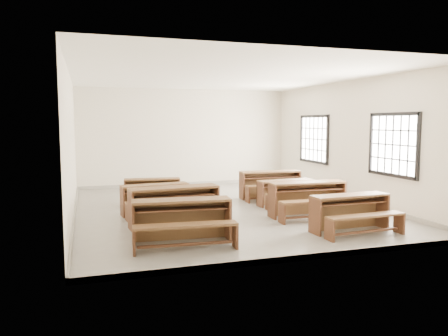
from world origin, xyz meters
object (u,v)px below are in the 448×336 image
object	(u,v)px
desk_set_5	(308,196)
desk_set_0	(182,218)
desk_set_2	(156,197)
desk_set_1	(175,204)
desk_set_4	(351,210)
desk_set_6	(286,191)
desk_set_7	(271,183)
desk_set_3	(152,189)

from	to	relation	value
desk_set_5	desk_set_0	bearing A→B (deg)	-156.44
desk_set_2	desk_set_1	bearing A→B (deg)	-89.00
desk_set_0	desk_set_2	world-z (taller)	desk_set_0
desk_set_0	desk_set_4	distance (m)	3.29
desk_set_6	desk_set_2	bearing A→B (deg)	178.26
desk_set_2	desk_set_6	xyz separation A→B (m)	(3.32, 0.08, -0.02)
desk_set_1	desk_set_4	distance (m)	3.46
desk_set_7	desk_set_2	bearing A→B (deg)	-158.20
desk_set_6	desk_set_7	size ratio (longest dim) A/B	0.86
desk_set_6	desk_set_7	bearing A→B (deg)	84.16
desk_set_5	desk_set_4	bearing A→B (deg)	-83.36
desk_set_3	desk_set_5	size ratio (longest dim) A/B	0.86
desk_set_1	desk_set_5	distance (m)	3.04
desk_set_4	desk_set_1	bearing A→B (deg)	153.52
desk_set_3	desk_set_6	xyz separation A→B (m)	(3.19, -1.35, 0.00)
desk_set_0	desk_set_5	size ratio (longest dim) A/B	1.01
desk_set_2	desk_set_6	distance (m)	3.32
desk_set_1	desk_set_4	size ratio (longest dim) A/B	1.16
desk_set_0	desk_set_1	bearing A→B (deg)	89.05
desk_set_3	desk_set_1	bearing A→B (deg)	-82.07
desk_set_4	desk_set_7	bearing A→B (deg)	86.97
desk_set_4	desk_set_3	bearing A→B (deg)	125.12
desk_set_1	desk_set_7	distance (m)	4.05
desk_set_1	desk_set_5	world-z (taller)	desk_set_1
desk_set_1	desk_set_7	world-z (taller)	desk_set_1
desk_set_0	desk_set_1	size ratio (longest dim) A/B	0.94
desk_set_3	desk_set_6	size ratio (longest dim) A/B	1.01
desk_set_6	desk_set_4	bearing A→B (deg)	-92.52
desk_set_1	desk_set_4	xyz separation A→B (m)	(3.17, -1.39, -0.06)
desk_set_6	desk_set_3	bearing A→B (deg)	154.01
desk_set_3	desk_set_5	world-z (taller)	desk_set_5
desk_set_1	desk_set_0	bearing A→B (deg)	-101.24
desk_set_1	desk_set_4	world-z (taller)	desk_set_1
desk_set_7	desk_set_0	bearing A→B (deg)	-129.01
desk_set_3	desk_set_4	bearing A→B (deg)	-45.37
desk_set_2	desk_set_5	xyz separation A→B (m)	(3.22, -1.26, 0.05)
desk_set_4	desk_set_6	distance (m)	2.80
desk_set_5	desk_set_6	size ratio (longest dim) A/B	1.18
desk_set_5	desk_set_3	bearing A→B (deg)	140.40
desk_set_6	desk_set_0	bearing A→B (deg)	-144.28
desk_set_1	desk_set_6	distance (m)	3.44
desk_set_1	desk_set_2	size ratio (longest dim) A/B	1.16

